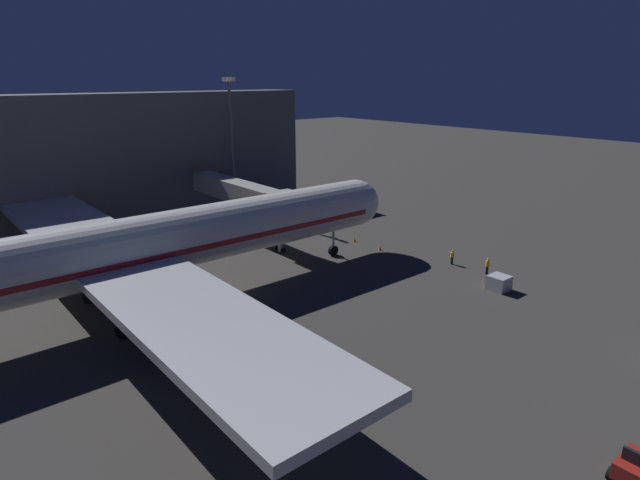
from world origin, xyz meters
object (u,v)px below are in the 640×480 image
at_px(jet_bridge, 249,195).
at_px(traffic_cone_nose_port, 380,248).
at_px(baggage_tug_spare, 635,468).
at_px(traffic_cone_nose_starboard, 355,240).
at_px(airliner_at_gate, 106,256).
at_px(ground_crew_under_port_wing, 452,256).
at_px(apron_floodlight_mast, 231,136).
at_px(ground_crew_by_belt_loader, 487,265).
at_px(baggage_container_near_belt, 499,283).

bearing_deg(jet_bridge, traffic_cone_nose_port, -145.85).
bearing_deg(baggage_tug_spare, jet_bridge, -9.00).
bearing_deg(traffic_cone_nose_starboard, airliner_at_gate, 94.10).
bearing_deg(jet_bridge, ground_crew_under_port_wing, -151.67).
distance_m(ground_crew_under_port_wing, traffic_cone_nose_starboard, 13.08).
bearing_deg(baggage_tug_spare, airliner_at_gate, 20.73).
bearing_deg(traffic_cone_nose_port, airliner_at_gate, 85.90).
height_order(apron_floodlight_mast, ground_crew_by_belt_loader, apron_floodlight_mast).
relative_size(airliner_at_gate, baggage_container_near_belt, 34.51).
relative_size(apron_floodlight_mast, ground_crew_by_belt_loader, 11.06).
xyz_separation_m(airliner_at_gate, baggage_container_near_belt, (-17.94, -30.87, -4.87)).
xyz_separation_m(jet_bridge, baggage_tug_spare, (-47.97, 7.60, -4.95)).
relative_size(baggage_tug_spare, ground_crew_under_port_wing, 1.42).
distance_m(airliner_at_gate, ground_crew_by_belt_loader, 37.06).
bearing_deg(traffic_cone_nose_starboard, traffic_cone_nose_port, 180.00).
distance_m(apron_floodlight_mast, traffic_cone_nose_starboard, 25.99).
bearing_deg(jet_bridge, apron_floodlight_mast, -23.76).
xyz_separation_m(apron_floodlight_mast, traffic_cone_nose_starboard, (-23.30, -3.25, -11.05)).
xyz_separation_m(ground_crew_by_belt_loader, traffic_cone_nose_port, (12.62, 2.93, -0.71)).
xyz_separation_m(jet_bridge, ground_crew_by_belt_loader, (-26.43, -12.29, -4.75)).
relative_size(ground_crew_by_belt_loader, traffic_cone_nose_starboard, 3.24).
bearing_deg(baggage_tug_spare, traffic_cone_nose_port, -26.41).
distance_m(ground_crew_by_belt_loader, ground_crew_under_port_wing, 4.23).
bearing_deg(ground_crew_under_port_wing, airliner_at_gate, 72.35).
xyz_separation_m(apron_floodlight_mast, baggage_tug_spare, (-61.86, 13.71, -10.54)).
height_order(jet_bridge, baggage_container_near_belt, jet_bridge).
bearing_deg(baggage_container_near_belt, traffic_cone_nose_starboard, 0.41).
relative_size(baggage_tug_spare, traffic_cone_nose_starboard, 4.27).
distance_m(baggage_tug_spare, traffic_cone_nose_port, 38.14).
bearing_deg(traffic_cone_nose_starboard, jet_bridge, 44.87).
bearing_deg(ground_crew_by_belt_loader, traffic_cone_nose_starboard, 9.75).
bearing_deg(ground_crew_by_belt_loader, airliner_at_gate, 66.23).
bearing_deg(airliner_at_gate, apron_floodlight_mast, -47.13).
bearing_deg(ground_crew_under_port_wing, apron_floodlight_mast, 9.22).
relative_size(baggage_container_near_belt, traffic_cone_nose_port, 3.35).
relative_size(jet_bridge, baggage_tug_spare, 9.19).
relative_size(baggage_tug_spare, baggage_container_near_belt, 1.27).
distance_m(airliner_at_gate, ground_crew_under_port_wing, 35.29).
height_order(apron_floodlight_mast, ground_crew_under_port_wing, apron_floodlight_mast).
distance_m(jet_bridge, traffic_cone_nose_starboard, 14.35).
relative_size(jet_bridge, ground_crew_by_belt_loader, 12.10).
bearing_deg(baggage_container_near_belt, apron_floodlight_mast, 4.47).
height_order(baggage_container_near_belt, ground_crew_by_belt_loader, ground_crew_by_belt_loader).
relative_size(ground_crew_by_belt_loader, ground_crew_under_port_wing, 1.08).
relative_size(ground_crew_under_port_wing, traffic_cone_nose_starboard, 3.00).
relative_size(airliner_at_gate, traffic_cone_nose_starboard, 115.78).
bearing_deg(ground_crew_under_port_wing, ground_crew_by_belt_loader, -175.72).
height_order(airliner_at_gate, baggage_tug_spare, airliner_at_gate).
bearing_deg(ground_crew_by_belt_loader, baggage_tug_spare, 137.28).
bearing_deg(jet_bridge, ground_crew_by_belt_loader, -155.06).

